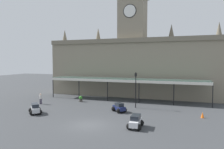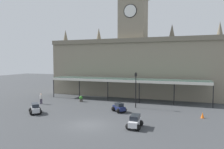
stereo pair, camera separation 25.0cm
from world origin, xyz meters
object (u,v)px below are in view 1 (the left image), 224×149
object	(u,v)px
car_silver_estate	(35,109)
car_navy_sedan	(119,108)
planter_forecourt_centre	(81,99)
traffic_cone	(203,115)
victorian_lamppost	(136,86)
car_white_estate	(135,122)
pedestrian_near_entrance	(41,98)

from	to	relation	value
car_silver_estate	car_navy_sedan	distance (m)	10.87
planter_forecourt_centre	traffic_cone	bearing A→B (deg)	-12.82
traffic_cone	planter_forecourt_centre	xyz separation A→B (m)	(-18.28, 4.16, 0.14)
car_navy_sedan	victorian_lamppost	distance (m)	4.36
victorian_lamppost	planter_forecourt_centre	bearing A→B (deg)	171.41
car_white_estate	pedestrian_near_entrance	xyz separation A→B (m)	(-16.59, 6.60, 0.34)
victorian_lamppost	traffic_cone	world-z (taller)	victorian_lamppost
car_silver_estate	car_white_estate	xyz separation A→B (m)	(13.44, -1.40, 0.00)
pedestrian_near_entrance	car_navy_sedan	bearing A→B (deg)	-3.63
victorian_lamppost	planter_forecourt_centre	size ratio (longest dim) A/B	5.38
car_silver_estate	car_white_estate	world-z (taller)	same
car_navy_sedan	car_silver_estate	bearing A→B (deg)	-156.32
car_silver_estate	victorian_lamppost	size ratio (longest dim) A/B	0.46
car_silver_estate	pedestrian_near_entrance	world-z (taller)	pedestrian_near_entrance
car_silver_estate	planter_forecourt_centre	xyz separation A→B (m)	(1.94, 8.86, -0.07)
car_white_estate	traffic_cone	xyz separation A→B (m)	(6.78, 6.11, -0.22)
pedestrian_near_entrance	planter_forecourt_centre	bearing A→B (deg)	35.75
traffic_cone	car_navy_sedan	bearing A→B (deg)	-178.10
car_navy_sedan	pedestrian_near_entrance	distance (m)	13.14
traffic_cone	car_white_estate	bearing A→B (deg)	-137.96
car_white_estate	victorian_lamppost	distance (m)	9.40
car_silver_estate	pedestrian_near_entrance	xyz separation A→B (m)	(-3.16, 5.20, 0.34)
pedestrian_near_entrance	car_silver_estate	bearing A→B (deg)	-58.72
car_white_estate	planter_forecourt_centre	size ratio (longest dim) A/B	2.37
car_white_estate	traffic_cone	distance (m)	9.13
traffic_cone	car_silver_estate	bearing A→B (deg)	-166.90
victorian_lamppost	pedestrian_near_entrance	bearing A→B (deg)	-171.41
car_white_estate	car_silver_estate	bearing A→B (deg)	174.03
car_white_estate	victorian_lamppost	size ratio (longest dim) A/B	0.44
car_navy_sedan	traffic_cone	xyz separation A→B (m)	(10.26, 0.34, -0.15)
car_white_estate	planter_forecourt_centre	bearing A→B (deg)	138.24
car_silver_estate	traffic_cone	bearing A→B (deg)	13.10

